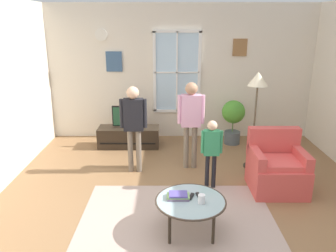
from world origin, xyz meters
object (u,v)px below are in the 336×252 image
cup (201,199)px  potted_plant_by_window (233,117)px  armchair (276,168)px  remote_near_cup (199,196)px  tv_stand (129,137)px  floor_lamp (257,89)px  coffee_table (190,202)px  person_green_shirt (211,147)px  remote_near_books (191,196)px  book_stack (178,196)px  person_black_shirt (133,120)px  television (128,116)px  person_pink_shirt (191,116)px

cup → potted_plant_by_window: 3.15m
armchair → remote_near_cup: (-1.22, -0.96, 0.09)m
tv_stand → remote_near_cup: size_ratio=8.43×
remote_near_cup → floor_lamp: 2.23m
coffee_table → person_green_shirt: size_ratio=0.80×
remote_near_books → remote_near_cup: 0.09m
tv_stand → book_stack: 2.88m
book_stack → person_black_shirt: 1.78m
television → remote_near_cup: 2.93m
television → person_black_shirt: person_black_shirt is taller
potted_plant_by_window → floor_lamp: 1.40m
book_stack → person_black_shirt: bearing=112.7°
person_black_shirt → person_green_shirt: bearing=-25.5°
remote_near_books → floor_lamp: (1.15, 1.75, 0.93)m
tv_stand → person_black_shirt: size_ratio=0.83×
armchair → remote_near_books: (-1.31, -0.97, 0.09)m
tv_stand → person_black_shirt: bearing=-78.7°
book_stack → potted_plant_by_window: (1.18, 2.90, 0.11)m
remote_near_cup → floor_lamp: (1.06, 1.73, 0.93)m
remote_near_books → person_green_shirt: size_ratio=0.13×
person_pink_shirt → person_green_shirt: bearing=-70.4°
remote_near_cup → person_green_shirt: bearing=75.2°
person_black_shirt → potted_plant_by_window: 2.29m
person_green_shirt → potted_plant_by_window: size_ratio=1.17×
television → potted_plant_by_window: size_ratio=0.68×
person_black_shirt → floor_lamp: bearing=5.2°
cup → person_black_shirt: 1.98m
book_stack → remote_near_cup: size_ratio=1.90×
television → person_black_shirt: bearing=-78.7°
remote_near_cup → potted_plant_by_window: potted_plant_by_window is taller
armchair → person_pink_shirt: (-1.21, 0.75, 0.59)m
book_stack → remote_near_cup: bearing=7.1°
television → floor_lamp: size_ratio=0.38×
book_stack → person_pink_shirt: (0.25, 1.74, 0.48)m
remote_near_cup → book_stack: bearing=-172.9°
coffee_table → person_green_shirt: bearing=71.1°
floor_lamp → remote_near_books: bearing=-123.3°
cup → book_stack: bearing=157.1°
remote_near_books → person_green_shirt: 1.09m
coffee_table → book_stack: 0.16m
tv_stand → floor_lamp: floor_lamp is taller
book_stack → person_green_shirt: 1.16m
tv_stand → person_green_shirt: 2.25m
tv_stand → person_pink_shirt: bearing=-41.0°
coffee_table → potted_plant_by_window: 3.13m
cup → remote_near_cup: 0.15m
coffee_table → person_black_shirt: (-0.80, 1.63, 0.51)m
floor_lamp → television: bearing=156.2°
coffee_table → cup: bearing=-26.6°
cup → potted_plant_by_window: (0.92, 3.01, 0.09)m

